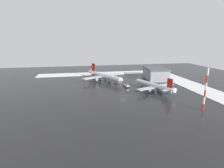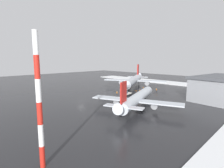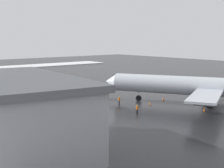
{
  "view_description": "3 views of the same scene",
  "coord_description": "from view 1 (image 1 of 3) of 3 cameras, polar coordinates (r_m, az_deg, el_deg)",
  "views": [
    {
      "loc": [
        -87.06,
        23.31,
        29.16
      ],
      "look_at": [
        17.72,
        2.97,
        2.44
      ],
      "focal_mm": 28.0,
      "sensor_mm": 36.0,
      "label": 1
    },
    {
      "loc": [
        -35.06,
        -50.7,
        14.82
      ],
      "look_at": [
        17.68,
        2.06,
        4.12
      ],
      "focal_mm": 28.0,
      "sensor_mm": 36.0,
      "label": 2
    },
    {
      "loc": [
        76.73,
        -51.63,
        13.73
      ],
      "look_at": [
        18.44,
        -2.73,
        3.07
      ],
      "focal_mm": 55.0,
      "sensor_mm": 36.0,
      "label": 3
    }
  ],
  "objects": [
    {
      "name": "ground_crew_near_tug",
      "position": [
        110.13,
        2.77,
        -0.79
      ],
      "size": [
        0.36,
        0.36,
        1.71
      ],
      "rotation": [
        0.0,
        0.0,
        2.54
      ],
      "color": "black",
      "rests_on": "ground_plane"
    },
    {
      "name": "antenna_mast",
      "position": [
        82.25,
        28.21,
        -1.69
      ],
      "size": [
        0.7,
        0.7,
        18.43
      ],
      "color": "red",
      "rests_on": "ground_plane"
    },
    {
      "name": "snow_bank_right",
      "position": [
        158.49,
        -2.35,
        3.5
      ],
      "size": [
        14.0,
        116.0,
        0.29
      ],
      "primitive_type": "cube",
      "color": "white",
      "rests_on": "ground_plane"
    },
    {
      "name": "ground_crew_by_nose_gear",
      "position": [
        120.01,
        3.9,
        0.44
      ],
      "size": [
        0.36,
        0.36,
        1.71
      ],
      "rotation": [
        0.0,
        0.0,
        1.33
      ],
      "color": "black",
      "rests_on": "ground_plane"
    },
    {
      "name": "airplane_foreground_jet",
      "position": [
        106.25,
        13.37,
        -0.5
      ],
      "size": [
        31.04,
        26.25,
        9.58
      ],
      "rotation": [
        0.0,
        0.0,
        0.36
      ],
      "color": "silver",
      "rests_on": "ground_plane"
    },
    {
      "name": "cargo_hangar",
      "position": [
        139.54,
        13.96,
        3.43
      ],
      "size": [
        26.77,
        18.18,
        8.8
      ],
      "rotation": [
        0.0,
        0.0,
        -0.13
      ],
      "color": "gray",
      "rests_on": "ground_plane"
    },
    {
      "name": "traffic_cone_near_nose",
      "position": [
        120.07,
        -1.39,
        0.13
      ],
      "size": [
        0.36,
        0.36,
        0.55
      ],
      "primitive_type": "cone",
      "color": "orange",
      "rests_on": "ground_plane"
    },
    {
      "name": "traffic_cone_mid_line",
      "position": [
        122.73,
        1.24,
        0.44
      ],
      "size": [
        0.36,
        0.36,
        0.55
      ],
      "primitive_type": "cone",
      "color": "orange",
      "rests_on": "ground_plane"
    },
    {
      "name": "traffic_cone_wingtip_side",
      "position": [
        132.3,
        -1.17,
        1.44
      ],
      "size": [
        0.36,
        0.36,
        0.55
      ],
      "primitive_type": "cone",
      "color": "orange",
      "rests_on": "ground_plane"
    },
    {
      "name": "snow_bank_far",
      "position": [
        117.46,
        28.15,
        -1.95
      ],
      "size": [
        152.0,
        16.0,
        0.29
      ],
      "primitive_type": "cube",
      "color": "white",
      "rests_on": "ground_plane"
    },
    {
      "name": "ground_plane",
      "position": [
        94.73,
        3.82,
        -3.91
      ],
      "size": [
        240.0,
        240.0,
        0.0
      ],
      "primitive_type": "plane",
      "color": "#232326"
    },
    {
      "name": "airplane_parked_portside",
      "position": [
        127.31,
        -2.43,
        2.58
      ],
      "size": [
        36.26,
        30.93,
        11.7
      ],
      "rotation": [
        0.0,
        0.0,
        3.63
      ],
      "color": "silver",
      "rests_on": "ground_plane"
    },
    {
      "name": "pushback_tug",
      "position": [
        111.8,
        4.84,
        -0.43
      ],
      "size": [
        4.9,
        2.95,
        2.5
      ],
      "rotation": [
        0.0,
        0.0,
        3.31
      ],
      "color": "silver",
      "rests_on": "ground_plane"
    },
    {
      "name": "ground_crew_beside_wing",
      "position": [
        128.69,
        4.28,
        1.36
      ],
      "size": [
        0.36,
        0.36,
        1.71
      ],
      "rotation": [
        0.0,
        0.0,
        6.2
      ],
      "color": "black",
      "rests_on": "ground_plane"
    }
  ]
}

